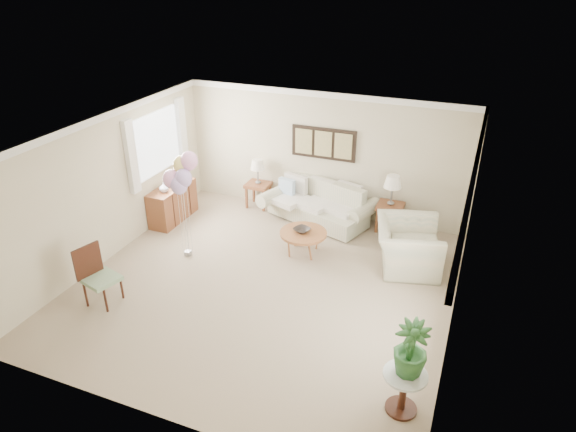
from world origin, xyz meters
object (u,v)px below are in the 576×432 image
(sofa, at_px, (319,206))
(armchair, at_px, (408,246))
(balloon_cluster, at_px, (181,174))
(coffee_table, at_px, (303,234))
(accent_chair, at_px, (97,274))

(sofa, distance_m, armchair, 2.30)
(sofa, relative_size, balloon_cluster, 1.25)
(armchair, relative_size, balloon_cluster, 0.62)
(armchair, bearing_deg, balloon_cluster, 92.49)
(coffee_table, height_order, accent_chair, accent_chair)
(coffee_table, relative_size, balloon_cluster, 0.43)
(accent_chair, height_order, balloon_cluster, balloon_cluster)
(sofa, bearing_deg, armchair, -28.62)
(armchair, bearing_deg, coffee_table, 84.11)
(sofa, xyz_separation_m, accent_chair, (-2.30, -3.97, 0.18))
(sofa, height_order, accent_chair, accent_chair)
(accent_chair, bearing_deg, sofa, 59.90)
(balloon_cluster, bearing_deg, accent_chair, -107.22)
(sofa, xyz_separation_m, armchair, (2.02, -1.10, 0.08))
(armchair, distance_m, balloon_cluster, 4.12)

